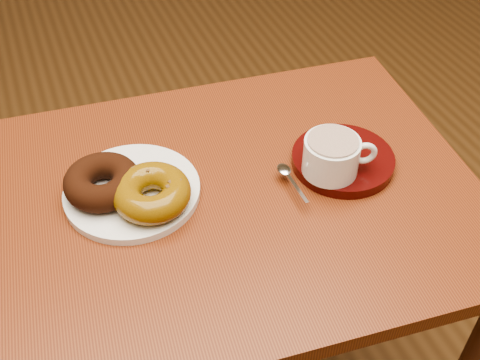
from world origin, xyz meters
name	(u,v)px	position (x,y,z in m)	size (l,w,h in m)	color
cafe_table	(229,242)	(0.08, 0.26, 0.62)	(0.83, 0.66, 0.74)	brown
donut_plate	(132,191)	(-0.06, 0.32, 0.74)	(0.21, 0.21, 0.01)	white
donut_cinnamon	(102,182)	(-0.10, 0.32, 0.77)	(0.12, 0.12, 0.04)	black
donut_caramel	(152,193)	(-0.04, 0.27, 0.77)	(0.16, 0.16, 0.04)	#7B550D
saucer	(343,160)	(0.28, 0.26, 0.74)	(0.17, 0.17, 0.02)	#380807
coffee_cup	(332,155)	(0.24, 0.23, 0.78)	(0.11, 0.09, 0.06)	white
teaspoon	(286,173)	(0.17, 0.25, 0.76)	(0.02, 0.09, 0.01)	silver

